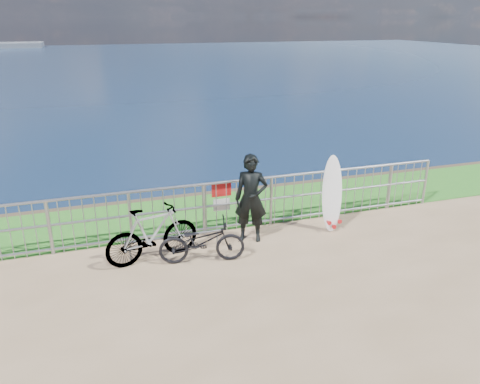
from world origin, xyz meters
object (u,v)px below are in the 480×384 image
object	(u,v)px
surfboard	(332,196)
bicycle_near	(202,241)
surfer	(251,198)
bicycle_far	(152,234)

from	to	relation	value
surfboard	bicycle_near	world-z (taller)	surfboard
surfer	bicycle_near	world-z (taller)	surfer
bicycle_near	surfboard	bearing A→B (deg)	-69.22
surfer	bicycle_near	distance (m)	1.41
bicycle_near	bicycle_far	size ratio (longest dim) A/B	0.89
surfboard	bicycle_near	distance (m)	3.04
surfer	surfboard	distance (m)	1.80
surfer	bicycle_far	size ratio (longest dim) A/B	1.01
surfer	bicycle_far	xyz separation A→B (m)	(-2.02, -0.27, -0.36)
surfboard	bicycle_far	size ratio (longest dim) A/B	0.91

